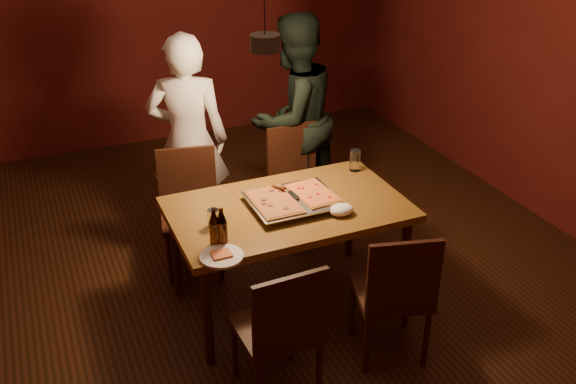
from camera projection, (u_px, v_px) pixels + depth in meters
name	position (u px, v px, depth m)	size (l,w,h in m)	color
room_shell	(266.00, 99.00, 3.94)	(6.00, 6.00, 6.00)	#391D0F
dining_table	(288.00, 216.00, 4.12)	(1.50, 0.90, 0.75)	brown
chair_far_left	(189.00, 199.00, 4.62)	(0.49, 0.49, 0.49)	#38190F
chair_far_right	(298.00, 172.00, 5.02)	(0.44, 0.44, 0.49)	#38190F
chair_near_left	(282.00, 322.00, 3.39)	(0.43, 0.43, 0.49)	#38190F
chair_near_right	(396.00, 286.00, 3.68)	(0.51, 0.51, 0.49)	#38190F
pizza_tray	(293.00, 202.00, 4.08)	(0.55, 0.45, 0.05)	silver
pizza_meat	(274.00, 202.00, 4.01)	(0.26, 0.41, 0.02)	maroon
pizza_cheese	(313.00, 193.00, 4.12)	(0.23, 0.37, 0.02)	gold
spatula	(292.00, 195.00, 4.08)	(0.09, 0.24, 0.04)	silver
beer_bottle_a	(214.00, 227.00, 3.62)	(0.06, 0.06, 0.23)	black
beer_bottle_b	(222.00, 227.00, 3.63)	(0.06, 0.06, 0.23)	black
water_glass_left	(213.00, 218.00, 3.83)	(0.07, 0.07, 0.11)	silver
water_glass_right	(355.00, 160.00, 4.52)	(0.07, 0.07, 0.15)	silver
plate_slice	(222.00, 256.00, 3.55)	(0.25, 0.25, 0.03)	white
napkin	(341.00, 210.00, 3.97)	(0.16, 0.12, 0.07)	white
diner_white	(188.00, 141.00, 4.84)	(0.60, 0.40, 1.65)	white
diner_dark	(293.00, 118.00, 5.19)	(0.82, 0.64, 1.69)	black
pendant_lamp	(265.00, 41.00, 3.78)	(0.18, 0.18, 1.10)	black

